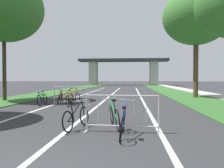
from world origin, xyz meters
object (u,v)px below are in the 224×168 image
object	(u,v)px
tree_left_cypress_far	(4,8)
bicycle_orange_6	(74,98)
crowd_barrier_second	(72,96)
bicycle_blue_4	(123,123)
crowd_barrier_nearest	(122,114)
bicycle_green_0	(114,116)
bicycle_black_3	(76,117)
bicycle_yellow_1	(70,99)
tree_right_pine_near	(196,17)
bicycle_red_2	(60,98)
bicycle_teal_5	(42,99)

from	to	relation	value
tree_left_cypress_far	bicycle_orange_6	distance (m)	8.04
bicycle_orange_6	crowd_barrier_second	bearing A→B (deg)	-77.12
bicycle_blue_4	tree_left_cypress_far	bearing A→B (deg)	134.38
crowd_barrier_nearest	bicycle_green_0	size ratio (longest dim) A/B	1.24
bicycle_black_3	bicycle_blue_4	world-z (taller)	bicycle_blue_4
crowd_barrier_second	bicycle_orange_6	distance (m)	0.62
bicycle_black_3	bicycle_yellow_1	bearing A→B (deg)	120.74
tree_left_cypress_far	tree_right_pine_near	bearing A→B (deg)	14.82
tree_right_pine_near	bicycle_green_0	distance (m)	14.27
crowd_barrier_second	bicycle_red_2	bearing A→B (deg)	149.96
bicycle_green_0	bicycle_black_3	world-z (taller)	bicycle_black_3
crowd_barrier_second	bicycle_blue_4	world-z (taller)	crowd_barrier_second
bicycle_teal_5	bicycle_green_0	bearing A→B (deg)	126.63
bicycle_green_0	bicycle_teal_5	size ratio (longest dim) A/B	1.06
tree_right_pine_near	crowd_barrier_nearest	xyz separation A→B (m)	(-5.39, -12.20, -5.90)
bicycle_green_0	bicycle_orange_6	world-z (taller)	bicycle_orange_6
tree_left_cypress_far	bicycle_green_0	distance (m)	12.84
crowd_barrier_nearest	bicycle_orange_6	xyz separation A→B (m)	(-3.16, 7.10, -0.14)
tree_left_cypress_far	bicycle_green_0	bearing A→B (deg)	-44.45
bicycle_yellow_1	bicycle_red_2	world-z (taller)	bicycle_yellow_1
crowd_barrier_second	bicycle_black_3	size ratio (longest dim) A/B	1.26
crowd_barrier_second	bicycle_yellow_1	world-z (taller)	crowd_barrier_second
crowd_barrier_nearest	bicycle_red_2	world-z (taller)	crowd_barrier_nearest
bicycle_green_0	bicycle_black_3	bearing A→B (deg)	177.06
bicycle_black_3	bicycle_teal_5	bearing A→B (deg)	133.93
crowd_barrier_nearest	crowd_barrier_second	world-z (taller)	same
tree_right_pine_near	bicycle_green_0	bearing A→B (deg)	-115.94
tree_right_pine_near	crowd_barrier_nearest	size ratio (longest dim) A/B	4.13
tree_right_pine_near	bicycle_black_3	world-z (taller)	tree_right_pine_near
crowd_barrier_second	bicycle_green_0	size ratio (longest dim) A/B	1.23
crowd_barrier_nearest	crowd_barrier_second	distance (m)	7.22
crowd_barrier_nearest	bicycle_yellow_1	size ratio (longest dim) A/B	1.28
bicycle_yellow_1	bicycle_blue_4	size ratio (longest dim) A/B	1.01
crowd_barrier_second	bicycle_teal_5	world-z (taller)	crowd_barrier_second
tree_right_pine_near	bicycle_black_3	distance (m)	14.93
crowd_barrier_second	bicycle_teal_5	distance (m)	1.66
bicycle_yellow_1	bicycle_blue_4	xyz separation A→B (m)	(3.15, -6.48, -0.00)
bicycle_green_0	bicycle_blue_4	bearing A→B (deg)	-88.54
bicycle_green_0	bicycle_teal_5	bearing A→B (deg)	114.69
crowd_barrier_nearest	tree_left_cypress_far	bearing A→B (deg)	134.46
crowd_barrier_nearest	bicycle_green_0	bearing A→B (deg)	114.67
crowd_barrier_nearest	tree_right_pine_near	bearing A→B (deg)	66.18
bicycle_blue_4	bicycle_teal_5	world-z (taller)	bicycle_blue_4
bicycle_green_0	tree_right_pine_near	bearing A→B (deg)	49.75
tree_right_pine_near	bicycle_black_3	xyz separation A→B (m)	(-6.77, -11.84, -6.07)
bicycle_orange_6	tree_right_pine_near	bearing A→B (deg)	42.60
tree_left_cypress_far	crowd_barrier_second	size ratio (longest dim) A/B	4.11
bicycle_green_0	bicycle_red_2	distance (m)	7.41
bicycle_teal_5	bicycle_yellow_1	bearing A→B (deg)	171.93
crowd_barrier_second	crowd_barrier_nearest	bearing A→B (deg)	-64.13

